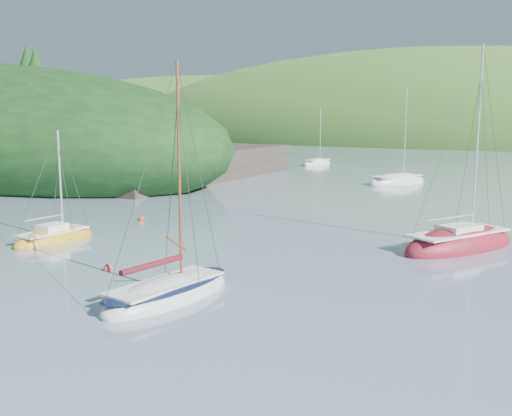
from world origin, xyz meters
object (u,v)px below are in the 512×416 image
Objects in this scene: sailboat_yellow at (54,239)px; sloop_red at (460,245)px; daysailer_white at (168,293)px; distant_sloop_c at (317,164)px; distant_sloop_a at (397,182)px.

sloop_red is at bearing 27.48° from sailboat_yellow.
daysailer_white reaches higher than distant_sloop_c.
sailboat_yellow is at bearing -74.89° from distant_sloop_a.
distant_sloop_c is (-29.70, 60.76, -0.06)m from daysailer_white.
daysailer_white is 1.42× the size of sailboat_yellow.
daysailer_white reaches higher than sailboat_yellow.
sailboat_yellow is 0.74× the size of distant_sloop_c.
daysailer_white is 0.83× the size of sloop_red.
daysailer_white is 0.90× the size of distant_sloop_a.
distant_sloop_a is (-9.15, 43.94, -0.04)m from daysailer_white.
distant_sloop_c is at bearing 115.53° from daysailer_white.
sloop_red is (6.59, 16.28, -0.00)m from daysailer_white.
distant_sloop_a is at bearing -37.91° from distant_sloop_c.
sailboat_yellow is at bearing -126.37° from sloop_red.
daysailer_white is 17.56m from sloop_red.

